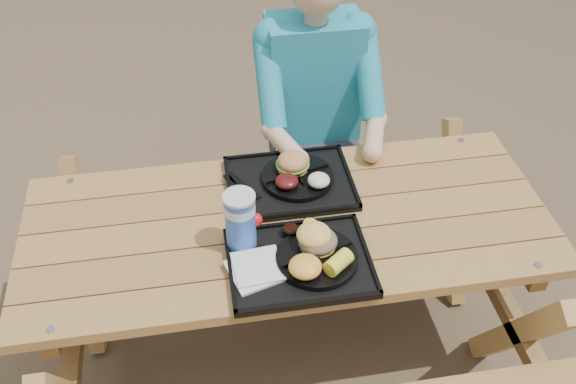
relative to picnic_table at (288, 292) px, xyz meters
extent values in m
plane|color=#999999|center=(0.00, 0.00, -0.38)|extent=(60.00, 60.00, 0.00)
cube|color=black|center=(0.00, -0.21, 0.39)|extent=(0.45, 0.35, 0.02)
cube|color=black|center=(0.04, 0.18, 0.39)|extent=(0.45, 0.35, 0.02)
cylinder|color=black|center=(0.06, -0.21, 0.41)|extent=(0.26, 0.26, 0.02)
cylinder|color=black|center=(0.07, 0.19, 0.41)|extent=(0.26, 0.26, 0.02)
cube|color=silver|center=(-0.14, -0.23, 0.40)|extent=(0.19, 0.19, 0.02)
cylinder|color=blue|center=(-0.17, -0.10, 0.49)|extent=(0.10, 0.10, 0.20)
cylinder|color=black|center=(-0.01, -0.09, 0.41)|extent=(0.05, 0.05, 0.03)
cylinder|color=yellow|center=(0.06, -0.07, 0.41)|extent=(0.05, 0.05, 0.03)
ellipsoid|color=#FFB743|center=(0.01, -0.27, 0.44)|extent=(0.10, 0.10, 0.05)
cube|color=black|center=(-0.13, 0.18, 0.40)|extent=(0.12, 0.17, 0.01)
ellipsoid|color=#511010|center=(0.02, 0.14, 0.43)|extent=(0.08, 0.08, 0.04)
ellipsoid|color=#EBE6C7|center=(0.13, 0.12, 0.44)|extent=(0.08, 0.08, 0.04)
camera|label=1|loc=(-0.26, -1.56, 1.89)|focal=40.00mm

